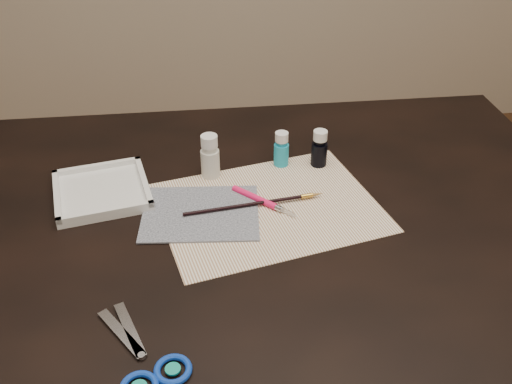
{
  "coord_description": "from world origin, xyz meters",
  "views": [
    {
      "loc": [
        -0.1,
        -0.84,
        1.38
      ],
      "look_at": [
        0.0,
        0.0,
        0.8
      ],
      "focal_mm": 40.0,
      "sensor_mm": 36.0,
      "label": 1
    }
  ],
  "objects": [
    {
      "name": "craft_knife",
      "position": [
        0.02,
        0.03,
        0.76
      ],
      "size": [
        0.12,
        0.12,
        0.01
      ],
      "primitive_type": null,
      "rotation": [
        0.0,
        0.0,
        -0.79
      ],
      "color": "#FF1760",
      "rests_on": "paper"
    },
    {
      "name": "palette_tray",
      "position": [
        -0.29,
        0.1,
        0.76
      ],
      "size": [
        0.21,
        0.21,
        0.02
      ],
      "primitive_type": "cube",
      "rotation": [
        0.0,
        0.0,
        0.2
      ],
      "color": "white",
      "rests_on": "table"
    },
    {
      "name": "scissors",
      "position": [
        -0.21,
        -0.3,
        0.76
      ],
      "size": [
        0.2,
        0.22,
        0.01
      ],
      "primitive_type": null,
      "rotation": [
        0.0,
        0.0,
        2.18
      ],
      "color": "silver",
      "rests_on": "table"
    },
    {
      "name": "paintbrush",
      "position": [
        0.0,
        0.02,
        0.76
      ],
      "size": [
        0.27,
        0.05,
        0.01
      ],
      "primitive_type": null,
      "rotation": [
        0.0,
        0.0,
        0.14
      ],
      "color": "black",
      "rests_on": "canvas"
    },
    {
      "name": "paper",
      "position": [
        0.03,
        0.02,
        0.75
      ],
      "size": [
        0.46,
        0.39,
        0.0
      ],
      "primitive_type": "cube",
      "rotation": [
        0.0,
        0.0,
        0.23
      ],
      "color": "white",
      "rests_on": "table"
    },
    {
      "name": "paint_bottle_navy",
      "position": [
        0.15,
        0.16,
        0.79
      ],
      "size": [
        0.04,
        0.04,
        0.08
      ],
      "primitive_type": "cylinder",
      "rotation": [
        0.0,
        0.0,
        -0.44
      ],
      "color": "black",
      "rests_on": "table"
    },
    {
      "name": "table",
      "position": [
        0.0,
        0.0,
        0.38
      ],
      "size": [
        1.3,
        0.9,
        0.75
      ],
      "primitive_type": "cube",
      "color": "black",
      "rests_on": "ground"
    },
    {
      "name": "canvas",
      "position": [
        -0.1,
        0.01,
        0.75
      ],
      "size": [
        0.23,
        0.19,
        0.0
      ],
      "primitive_type": "cube",
      "rotation": [
        0.0,
        0.0,
        -0.08
      ],
      "color": "black",
      "rests_on": "paper"
    },
    {
      "name": "paint_bottle_cyan",
      "position": [
        0.07,
        0.17,
        0.79
      ],
      "size": [
        0.04,
        0.04,
        0.08
      ],
      "primitive_type": "cylinder",
      "rotation": [
        0.0,
        0.0,
        0.18
      ],
      "color": "#1AA1C4",
      "rests_on": "table"
    },
    {
      "name": "paint_bottle_white",
      "position": [
        -0.08,
        0.14,
        0.8
      ],
      "size": [
        0.05,
        0.05,
        0.09
      ],
      "primitive_type": "cylinder",
      "rotation": [
        0.0,
        0.0,
        0.24
      ],
      "color": "silver",
      "rests_on": "table"
    }
  ]
}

